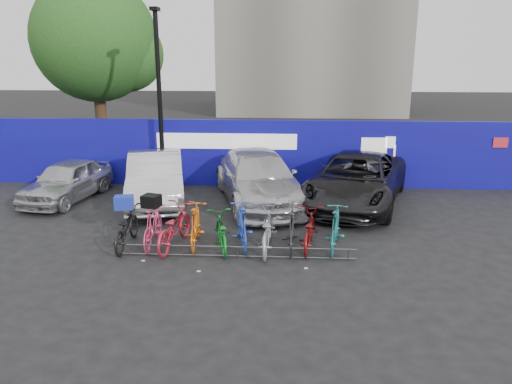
# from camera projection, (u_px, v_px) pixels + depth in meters

# --- Properties ---
(ground) EXTENTS (100.00, 100.00, 0.00)m
(ground) POSITION_uv_depth(u_px,v_px,m) (240.00, 248.00, 12.43)
(ground) COLOR black
(ground) RESTS_ON ground
(hoarding) EXTENTS (22.00, 0.18, 2.40)m
(hoarding) POSITION_uv_depth(u_px,v_px,m) (255.00, 153.00, 17.86)
(hoarding) COLOR #120983
(hoarding) RESTS_ON ground
(tree) EXTENTS (5.40, 5.20, 7.80)m
(tree) POSITION_uv_depth(u_px,v_px,m) (101.00, 43.00, 21.08)
(tree) COLOR #382314
(tree) RESTS_ON ground
(lamppost) EXTENTS (0.25, 0.50, 6.11)m
(lamppost) POSITION_uv_depth(u_px,v_px,m) (159.00, 96.00, 16.90)
(lamppost) COLOR black
(lamppost) RESTS_ON ground
(bike_rack) EXTENTS (5.60, 0.03, 0.30)m
(bike_rack) POSITION_uv_depth(u_px,v_px,m) (238.00, 252.00, 11.81)
(bike_rack) COLOR #595B60
(bike_rack) RESTS_ON ground
(car_0) EXTENTS (2.19, 4.06, 1.31)m
(car_0) POSITION_uv_depth(u_px,v_px,m) (67.00, 180.00, 16.30)
(car_0) COLOR #ABACB0
(car_0) RESTS_ON ground
(car_1) EXTENTS (2.76, 5.09, 1.59)m
(car_1) POSITION_uv_depth(u_px,v_px,m) (156.00, 178.00, 16.01)
(car_1) COLOR silver
(car_1) RESTS_ON ground
(car_2) EXTENTS (3.62, 5.94, 1.61)m
(car_2) POSITION_uv_depth(u_px,v_px,m) (258.00, 178.00, 16.00)
(car_2) COLOR #B8B7BC
(car_2) RESTS_ON ground
(car_3) EXTENTS (4.26, 6.26, 1.59)m
(car_3) POSITION_uv_depth(u_px,v_px,m) (356.00, 180.00, 15.82)
(car_3) COLOR black
(car_3) RESTS_ON ground
(bike_0) EXTENTS (0.70, 1.90, 0.99)m
(bike_0) POSITION_uv_depth(u_px,v_px,m) (126.00, 228.00, 12.44)
(bike_0) COLOR black
(bike_0) RESTS_ON ground
(bike_1) EXTENTS (0.49, 1.71, 1.03)m
(bike_1) POSITION_uv_depth(u_px,v_px,m) (153.00, 226.00, 12.48)
(bike_1) COLOR #E14274
(bike_1) RESTS_ON ground
(bike_2) EXTENTS (1.05, 2.12, 1.06)m
(bike_2) POSITION_uv_depth(u_px,v_px,m) (174.00, 227.00, 12.37)
(bike_2) COLOR #B72036
(bike_2) RESTS_ON ground
(bike_3) EXTENTS (0.61, 1.81, 1.07)m
(bike_3) POSITION_uv_depth(u_px,v_px,m) (195.00, 225.00, 12.47)
(bike_3) COLOR orange
(bike_3) RESTS_ON ground
(bike_4) EXTENTS (0.99, 1.82, 0.91)m
(bike_4) POSITION_uv_depth(u_px,v_px,m) (221.00, 232.00, 12.26)
(bike_4) COLOR #117421
(bike_4) RESTS_ON ground
(bike_5) EXTENTS (0.85, 1.91, 1.11)m
(bike_5) POSITION_uv_depth(u_px,v_px,m) (242.00, 226.00, 12.41)
(bike_5) COLOR blue
(bike_5) RESTS_ON ground
(bike_6) EXTENTS (0.77, 2.04, 1.06)m
(bike_6) POSITION_uv_depth(u_px,v_px,m) (267.00, 230.00, 12.17)
(bike_6) COLOR #929498
(bike_6) RESTS_ON ground
(bike_7) EXTENTS (0.55, 1.74, 1.04)m
(bike_7) POSITION_uv_depth(u_px,v_px,m) (292.00, 229.00, 12.26)
(bike_7) COLOR #2A2A2D
(bike_7) RESTS_ON ground
(bike_8) EXTENTS (0.88, 1.88, 0.95)m
(bike_8) POSITION_uv_depth(u_px,v_px,m) (309.00, 230.00, 12.34)
(bike_8) COLOR maroon
(bike_8) RESTS_ON ground
(bike_9) EXTENTS (0.83, 1.87, 1.08)m
(bike_9) POSITION_uv_depth(u_px,v_px,m) (335.00, 229.00, 12.24)
(bike_9) COLOR #1E6A66
(bike_9) RESTS_ON ground
(cargo_crate) EXTENTS (0.51, 0.42, 0.32)m
(cargo_crate) POSITION_uv_depth(u_px,v_px,m) (124.00, 202.00, 12.26)
(cargo_crate) COLOR #1A2DA9
(cargo_crate) RESTS_ON bike_0
(cargo_topcase) EXTENTS (0.49, 0.46, 0.30)m
(cargo_topcase) POSITION_uv_depth(u_px,v_px,m) (151.00, 201.00, 12.30)
(cargo_topcase) COLOR black
(cargo_topcase) RESTS_ON bike_1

